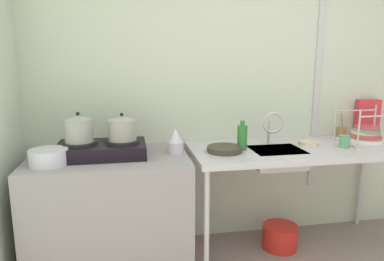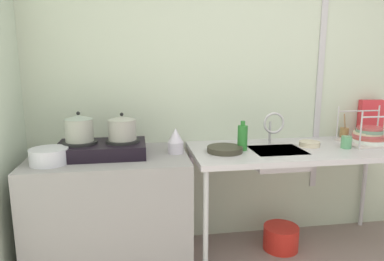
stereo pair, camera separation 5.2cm
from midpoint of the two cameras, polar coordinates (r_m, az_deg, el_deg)
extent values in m
cube|color=beige|center=(2.95, 11.52, 7.86)|extent=(4.56, 0.10, 2.58)
cube|color=#BCB6BC|center=(3.07, 19.50, 9.98)|extent=(0.05, 0.01, 2.06)
cube|color=gray|center=(2.57, -13.63, -12.95)|extent=(1.06, 0.67, 0.82)
cube|color=#BCB6BC|center=(2.72, 16.58, -3.03)|extent=(1.63, 0.67, 0.04)
cylinder|color=#B5B6BA|center=(2.35, 1.74, -15.59)|extent=(0.04, 0.04, 0.78)
cylinder|color=#BCB1C2|center=(2.88, -0.78, -10.34)|extent=(0.04, 0.04, 0.78)
cylinder|color=#BEB9C2|center=(3.47, 25.49, -7.65)|extent=(0.04, 0.04, 0.78)
cube|color=black|center=(2.43, -15.13, -3.08)|extent=(0.58, 0.36, 0.09)
cylinder|color=black|center=(2.43, -18.48, -1.94)|extent=(0.23, 0.23, 0.02)
cylinder|color=black|center=(2.40, -11.88, -1.73)|extent=(0.23, 0.23, 0.02)
cylinder|color=#9D9E92|center=(2.41, -18.60, -0.02)|extent=(0.18, 0.18, 0.15)
cone|color=#95A396|center=(2.40, -18.73, 2.03)|extent=(0.19, 0.19, 0.03)
sphere|color=black|center=(2.39, -18.77, 2.64)|extent=(0.02, 0.02, 0.02)
cylinder|color=#9A968D|center=(2.39, -11.95, 0.08)|extent=(0.19, 0.19, 0.14)
cone|color=#9E9F92|center=(2.37, -12.03, 1.99)|extent=(0.19, 0.19, 0.02)
sphere|color=black|center=(2.37, -12.06, 2.56)|extent=(0.02, 0.02, 0.02)
cylinder|color=silver|center=(2.34, -22.96, -4.01)|extent=(0.24, 0.24, 0.10)
cylinder|color=silver|center=(2.43, -3.31, -2.80)|extent=(0.11, 0.11, 0.08)
cone|color=silver|center=(2.41, -3.33, -0.76)|extent=(0.10, 0.10, 0.10)
cube|color=#BCB6BC|center=(2.62, 13.06, -4.33)|extent=(0.37, 0.32, 0.12)
cylinder|color=#BCB6BC|center=(2.76, 11.88, -0.30)|extent=(0.02, 0.02, 0.18)
torus|color=#BCB6BC|center=(2.68, 12.54, 1.24)|extent=(0.16, 0.02, 0.16)
cylinder|color=#373327|center=(2.47, 4.77, -3.06)|extent=(0.25, 0.25, 0.04)
cylinder|color=#BCB6BA|center=(2.80, 25.12, 0.09)|extent=(0.01, 0.01, 0.28)
cylinder|color=#BCB6BA|center=(3.04, 21.90, 1.16)|extent=(0.01, 0.01, 0.28)
cylinder|color=#BCB6BA|center=(3.25, 27.27, 1.31)|extent=(0.01, 0.01, 0.28)
cylinder|color=#BCB6BA|center=(2.89, 28.19, 2.10)|extent=(0.36, 0.01, 0.01)
cylinder|color=#BCB6BA|center=(3.13, 24.82, 2.99)|extent=(0.36, 0.01, 0.01)
cube|color=beige|center=(3.05, 26.06, -1.70)|extent=(0.38, 0.32, 0.01)
cylinder|color=white|center=(3.04, 26.23, -1.40)|extent=(0.25, 0.25, 0.02)
cylinder|color=#B64F47|center=(3.05, 26.10, -0.97)|extent=(0.23, 0.23, 0.02)
cylinder|color=#B64C4E|center=(3.04, 25.98, -0.63)|extent=(0.22, 0.22, 0.02)
cylinder|color=beige|center=(3.04, 25.99, -0.28)|extent=(0.21, 0.21, 0.02)
cylinder|color=gray|center=(3.03, 26.18, 0.03)|extent=(0.20, 0.20, 0.02)
cylinder|color=#BA4C4D|center=(3.03, 26.28, 0.42)|extent=(0.18, 0.18, 0.02)
cylinder|color=#5A9D6B|center=(2.81, 23.17, -1.66)|extent=(0.08, 0.08, 0.09)
cylinder|color=beige|center=(2.78, 17.93, -2.00)|extent=(0.15, 0.15, 0.04)
cylinder|color=#2B772E|center=(2.53, 7.61, -1.18)|extent=(0.07, 0.07, 0.18)
cylinder|color=#2B772E|center=(2.51, 7.67, 1.20)|extent=(0.03, 0.03, 0.03)
cube|color=red|center=(3.32, 26.29, 1.89)|extent=(0.20, 0.09, 0.31)
cylinder|color=#9D7644|center=(3.21, 22.81, -0.22)|extent=(0.07, 0.07, 0.08)
cylinder|color=olive|center=(3.20, 22.90, 1.05)|extent=(0.02, 0.06, 0.17)
cylinder|color=red|center=(2.95, 13.67, -16.50)|extent=(0.27, 0.27, 0.19)
camera|label=1|loc=(0.03, -90.62, -0.12)|focal=32.63mm
camera|label=2|loc=(0.03, 89.38, 0.12)|focal=32.63mm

